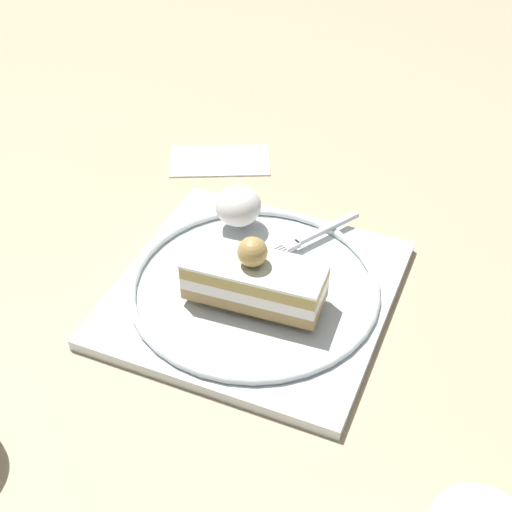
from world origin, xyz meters
The scene contains 6 objects.
ground_plane centered at (0.00, 0.00, 0.00)m, with size 2.40×2.40×0.00m, color tan.
dessert_plate centered at (0.00, -0.02, 0.01)m, with size 0.27×0.27×0.02m.
cake_slice centered at (-0.02, -0.03, 0.04)m, with size 0.07×0.13×0.07m.
whipped_cream_dollop centered at (0.07, 0.03, 0.04)m, with size 0.05×0.05×0.04m, color white.
fork centered at (0.08, -0.04, 0.02)m, with size 0.11×0.06×0.00m.
folded_napkin centered at (0.18, 0.12, 0.00)m, with size 0.12×0.06×0.00m, color silver.
Camera 1 is at (-0.44, -0.26, 0.48)m, focal length 51.84 mm.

